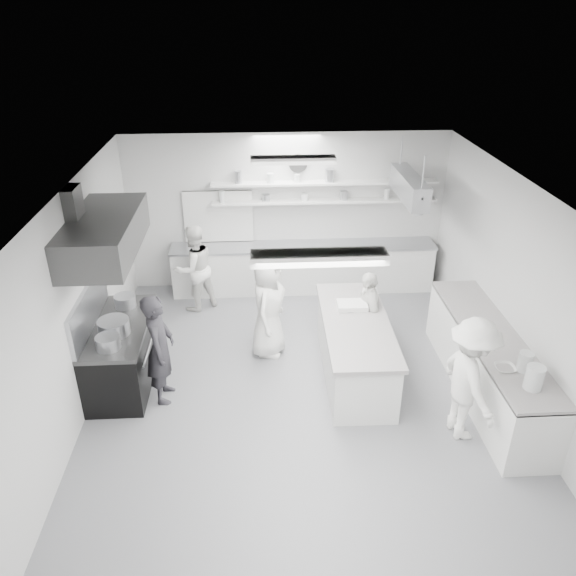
{
  "coord_description": "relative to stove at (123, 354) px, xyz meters",
  "views": [
    {
      "loc": [
        -0.58,
        -6.59,
        5.11
      ],
      "look_at": [
        -0.15,
        0.6,
        1.38
      ],
      "focal_mm": 34.85,
      "sensor_mm": 36.0,
      "label": 1
    }
  ],
  "objects": [
    {
      "name": "floor",
      "position": [
        2.6,
        -0.4,
        -0.46
      ],
      "size": [
        6.0,
        7.0,
        0.02
      ],
      "primitive_type": "cube",
      "color": "slate",
      "rests_on": "ground"
    },
    {
      "name": "ceiling",
      "position": [
        2.6,
        -0.4,
        2.56
      ],
      "size": [
        6.0,
        7.0,
        0.02
      ],
      "primitive_type": "cube",
      "color": "white",
      "rests_on": "wall_back"
    },
    {
      "name": "wall_back",
      "position": [
        2.6,
        3.1,
        1.05
      ],
      "size": [
        6.0,
        0.04,
        3.0
      ],
      "primitive_type": "cube",
      "color": "#BDBDBD",
      "rests_on": "floor"
    },
    {
      "name": "wall_front",
      "position": [
        2.6,
        -3.9,
        1.05
      ],
      "size": [
        6.0,
        0.04,
        3.0
      ],
      "primitive_type": "cube",
      "color": "#BDBDBD",
      "rests_on": "floor"
    },
    {
      "name": "wall_left",
      "position": [
        -0.4,
        -0.4,
        1.05
      ],
      "size": [
        0.04,
        7.0,
        3.0
      ],
      "primitive_type": "cube",
      "color": "#BDBDBD",
      "rests_on": "floor"
    },
    {
      "name": "wall_right",
      "position": [
        5.6,
        -0.4,
        1.05
      ],
      "size": [
        0.04,
        7.0,
        3.0
      ],
      "primitive_type": "cube",
      "color": "#BDBDBD",
      "rests_on": "floor"
    },
    {
      "name": "stove",
      "position": [
        0.0,
        0.0,
        0.0
      ],
      "size": [
        0.8,
        1.8,
        0.9
      ],
      "primitive_type": "cube",
      "color": "black",
      "rests_on": "floor"
    },
    {
      "name": "exhaust_hood",
      "position": [
        0.0,
        -0.0,
        1.9
      ],
      "size": [
        0.85,
        2.0,
        0.5
      ],
      "primitive_type": "cube",
      "color": "#3D3D3D",
      "rests_on": "wall_left"
    },
    {
      "name": "back_counter",
      "position": [
        2.9,
        2.8,
        0.01
      ],
      "size": [
        5.0,
        0.6,
        0.92
      ],
      "primitive_type": "cube",
      "color": "silver",
      "rests_on": "floor"
    },
    {
      "name": "shelf_lower",
      "position": [
        3.3,
        2.97,
        1.3
      ],
      "size": [
        4.2,
        0.26,
        0.04
      ],
      "primitive_type": "cube",
      "color": "silver",
      "rests_on": "wall_back"
    },
    {
      "name": "shelf_upper",
      "position": [
        3.3,
        2.97,
        1.65
      ],
      "size": [
        4.2,
        0.26,
        0.04
      ],
      "primitive_type": "cube",
      "color": "silver",
      "rests_on": "wall_back"
    },
    {
      "name": "pass_through_window",
      "position": [
        1.3,
        3.08,
        1.0
      ],
      "size": [
        1.3,
        0.04,
        1.0
      ],
      "primitive_type": "cube",
      "color": "black",
      "rests_on": "wall_back"
    },
    {
      "name": "wall_clock",
      "position": [
        2.8,
        3.06,
        2.0
      ],
      "size": [
        0.32,
        0.05,
        0.32
      ],
      "primitive_type": "cylinder",
      "rotation": [
        1.57,
        0.0,
        0.0
      ],
      "color": "white",
      "rests_on": "wall_back"
    },
    {
      "name": "right_counter",
      "position": [
        5.25,
        -0.6,
        0.02
      ],
      "size": [
        0.74,
        3.3,
        0.94
      ],
      "primitive_type": "cube",
      "color": "silver",
      "rests_on": "floor"
    },
    {
      "name": "pot_rack",
      "position": [
        4.6,
        2.0,
        1.85
      ],
      "size": [
        0.3,
        1.6,
        0.4
      ],
      "primitive_type": "cube",
      "color": "#A8AAAF",
      "rests_on": "ceiling"
    },
    {
      "name": "light_fixture_front",
      "position": [
        2.6,
        -2.2,
        2.49
      ],
      "size": [
        1.3,
        0.25,
        0.1
      ],
      "primitive_type": "cube",
      "color": "silver",
      "rests_on": "ceiling"
    },
    {
      "name": "light_fixture_rear",
      "position": [
        2.6,
        1.4,
        2.49
      ],
      "size": [
        1.3,
        0.25,
        0.1
      ],
      "primitive_type": "cube",
      "color": "silver",
      "rests_on": "ceiling"
    },
    {
      "name": "prep_island",
      "position": [
        3.44,
        -0.05,
        -0.01
      ],
      "size": [
        0.93,
        2.39,
        0.88
      ],
      "primitive_type": "cube",
      "rotation": [
        0.0,
        0.0,
        -0.02
      ],
      "color": "silver",
      "rests_on": "floor"
    },
    {
      "name": "stove_pot",
      "position": [
        0.0,
        -0.23,
        0.59
      ],
      "size": [
        0.43,
        0.43,
        0.26
      ],
      "primitive_type": "cylinder",
      "color": "#A8AAAF",
      "rests_on": "stove"
    },
    {
      "name": "cook_stove",
      "position": [
        0.64,
        -0.44,
        0.37
      ],
      "size": [
        0.4,
        0.61,
        1.65
      ],
      "primitive_type": "imported",
      "rotation": [
        0.0,
        0.0,
        1.55
      ],
      "color": "#27262B",
      "rests_on": "floor"
    },
    {
      "name": "cook_back",
      "position": [
        0.88,
        2.17,
        0.36
      ],
      "size": [
        0.99,
        0.95,
        1.62
      ],
      "primitive_type": "imported",
      "rotation": [
        0.0,
        0.0,
        -2.53
      ],
      "color": "white",
      "rests_on": "floor"
    },
    {
      "name": "cook_island_left",
      "position": [
        2.16,
        0.63,
        0.4
      ],
      "size": [
        0.75,
        0.95,
        1.7
      ],
      "primitive_type": "imported",
      "rotation": [
        0.0,
        0.0,
        1.29
      ],
      "color": "white",
      "rests_on": "floor"
    },
    {
      "name": "cook_island_right",
      "position": [
        3.71,
        0.5,
        0.27
      ],
      "size": [
        0.41,
        0.87,
        1.45
      ],
      "primitive_type": "imported",
      "rotation": [
        0.0,
        0.0,
        -1.5
      ],
      "color": "white",
      "rests_on": "floor"
    },
    {
      "name": "cook_right",
      "position": [
        4.64,
        -1.44,
        0.41
      ],
      "size": [
        0.79,
        1.19,
        1.72
      ],
      "primitive_type": "imported",
      "rotation": [
        0.0,
        0.0,
        1.71
      ],
      "color": "white",
      "rests_on": "floor"
    },
    {
      "name": "bowl_island_a",
      "position": [
        3.35,
        0.33,
        0.46
      ],
      "size": [
        0.31,
        0.31,
        0.06
      ],
      "primitive_type": "imported",
      "rotation": [
        0.0,
        0.0,
        -0.2
      ],
      "color": "#A8AAAF",
      "rests_on": "prep_island"
    },
    {
      "name": "bowl_island_b",
      "position": [
        3.3,
        0.29,
        0.46
      ],
      "size": [
        0.23,
        0.23,
        0.06
      ],
      "primitive_type": "imported",
      "rotation": [
        0.0,
        0.0,
        -0.21
      ],
      "color": "silver",
      "rests_on": "prep_island"
    },
    {
      "name": "bowl_right",
      "position": [
        5.1,
        -1.39,
        0.52
      ],
      "size": [
        0.26,
        0.26,
        0.06
      ],
      "primitive_type": "imported",
      "rotation": [
        0.0,
        0.0,
        -0.02
      ],
      "color": "silver",
      "rests_on": "right_counter"
    }
  ]
}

